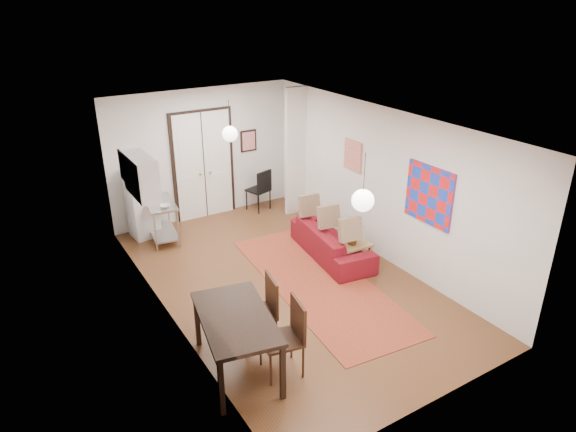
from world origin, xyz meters
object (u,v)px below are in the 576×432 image
coffee_table (348,247)px  dining_chair_far (277,329)px  kitchen_counter (162,216)px  black_side_chair (256,185)px  sofa (332,241)px  dining_table (236,322)px  fridge (142,203)px  dining_chair_near (253,304)px

coffee_table → dining_chair_far: (-2.63, -1.84, 0.29)m
kitchen_counter → black_side_chair: size_ratio=1.16×
sofa → coffee_table: size_ratio=2.41×
kitchen_counter → dining_table: bearing=-88.3°
coffee_table → dining_chair_far: 3.22m
coffee_table → dining_table: dining_table is taller
fridge → dining_table: size_ratio=0.87×
coffee_table → black_side_chair: size_ratio=0.88×
dining_table → black_side_chair: size_ratio=1.73×
fridge → dining_chair_far: fridge is taller
sofa → dining_table: size_ratio=1.23×
fridge → dining_chair_far: (0.28, -5.04, -0.12)m
coffee_table → black_side_chair: black_side_chair is taller
dining_chair_near → fridge: bearing=-165.3°
sofa → black_side_chair: black_side_chair is taller
coffee_table → dining_chair_far: size_ratio=0.82×
kitchen_counter → fridge: size_ratio=0.77×
kitchen_counter → dining_chair_near: 3.98m
dining_chair_near → dining_chair_far: (0.00, -0.70, 0.00)m
kitchen_counter → dining_chair_near: size_ratio=1.07×
coffee_table → black_side_chair: (-0.18, 3.30, 0.25)m
sofa → fridge: 4.01m
sofa → dining_table: 3.67m
kitchen_counter → dining_chair_far: size_ratio=1.07×
sofa → kitchen_counter: bearing=54.4°
fridge → dining_table: 4.81m
fridge → dining_chair_near: 4.36m
fridge → dining_chair_far: size_ratio=1.39×
dining_chair_far → coffee_table: bearing=136.0°
kitchen_counter → black_side_chair: bearing=18.6°
dining_table → dining_chair_far: dining_chair_far is taller
sofa → dining_chair_near: (-2.55, -1.54, 0.32)m
coffee_table → fridge: (-2.91, 3.21, 0.41)m
fridge → sofa: bearing=-50.1°
kitchen_counter → black_side_chair: black_side_chair is taller
fridge → dining_chair_far: bearing=-92.2°
sofa → fridge: bearing=53.3°
fridge → black_side_chair: 2.74m
kitchen_counter → dining_chair_far: dining_chair_far is taller
coffee_table → fridge: 4.35m
fridge → black_side_chair: bearing=-3.4°
coffee_table → fridge: size_ratio=0.59×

